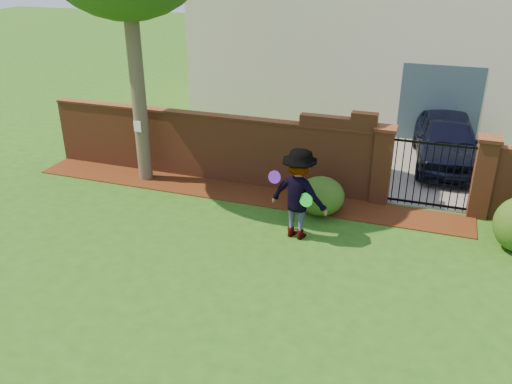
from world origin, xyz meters
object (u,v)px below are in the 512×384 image
(car, at_px, (448,143))
(man, at_px, (298,195))
(frisbee_purple, at_px, (275,177))
(frisbee_green, at_px, (306,200))

(car, bearing_deg, man, -124.58)
(frisbee_purple, height_order, frisbee_green, frisbee_purple)
(car, xyz_separation_m, frisbee_purple, (-3.36, -5.20, 0.61))
(frisbee_purple, relative_size, frisbee_green, 0.92)
(man, bearing_deg, car, -107.69)
(man, relative_size, frisbee_green, 6.68)
(frisbee_purple, xyz_separation_m, frisbee_green, (0.71, -0.14, -0.34))
(car, relative_size, man, 2.14)
(man, bearing_deg, frisbee_purple, 18.15)
(frisbee_purple, distance_m, frisbee_green, 0.80)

